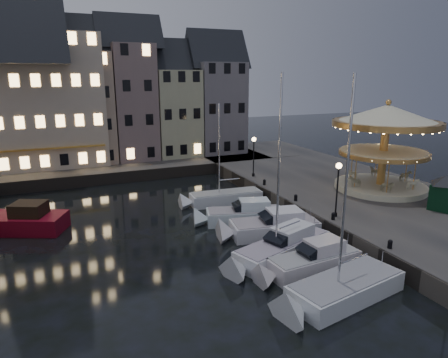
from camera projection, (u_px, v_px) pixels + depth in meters
name	position (u px, v px, depth m)	size (l,w,h in m)	color
ground	(257.00, 254.00, 27.02)	(160.00, 160.00, 0.00)	black
quay_east	(359.00, 196.00, 37.56)	(16.00, 56.00, 1.30)	#474442
quay_north	(91.00, 168.00, 48.63)	(44.00, 12.00, 1.30)	#474442
quaywall_e	(286.00, 207.00, 34.49)	(0.15, 44.00, 1.30)	#47423A
quaywall_n	(116.00, 178.00, 44.08)	(48.00, 0.15, 1.30)	#47423A
streetlamp_b	(338.00, 182.00, 29.66)	(0.44, 0.44, 4.17)	black
streetlamp_c	(254.00, 151.00, 41.64)	(0.44, 0.44, 4.17)	black
streetlamp_d	(383.00, 154.00, 40.21)	(0.44, 0.44, 4.17)	black
bollard_a	(390.00, 244.00, 24.71)	(0.30, 0.30, 0.57)	black
bollard_b	(333.00, 216.00, 29.60)	(0.30, 0.30, 0.57)	black
bollard_c	(296.00, 197.00, 34.03)	(0.30, 0.30, 0.57)	black
bollard_d	(264.00, 182.00, 38.92)	(0.30, 0.30, 0.57)	black
townhouse_nb	(29.00, 105.00, 46.15)	(6.16, 8.00, 13.80)	slate
townhouse_nc	(84.00, 100.00, 48.35)	(6.82, 8.00, 14.80)	tan
townhouse_nd	(131.00, 95.00, 50.43)	(5.50, 8.00, 15.80)	slate
townhouse_ne	(173.00, 105.00, 52.90)	(6.16, 8.00, 12.80)	#AAAA85
townhouse_nf	(216.00, 100.00, 55.10)	(6.82, 8.00, 13.80)	slate
hotel_corner	(28.00, 92.00, 45.78)	(17.60, 9.00, 16.80)	#C2B19B
motorboat_a	(339.00, 291.00, 21.28)	(7.90, 3.81, 13.09)	silver
motorboat_b	(309.00, 263.00, 24.27)	(7.04, 2.42, 2.15)	silver
motorboat_c	(279.00, 249.00, 26.16)	(8.42, 4.63, 11.30)	silver
motorboat_d	(269.00, 227.00, 29.94)	(7.66, 3.67, 2.15)	silver
motorboat_e	(240.00, 216.00, 32.44)	(7.28, 3.88, 2.15)	silver
motorboat_f	(220.00, 199.00, 37.21)	(7.78, 2.51, 10.28)	white
red_fishing_boat	(14.00, 222.00, 30.80)	(8.50, 5.91, 6.12)	maroon
carousel	(386.00, 131.00, 36.15)	(9.51, 9.51, 8.32)	beige
ticket_kiosk	(445.00, 187.00, 31.37)	(2.73, 2.73, 3.20)	black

